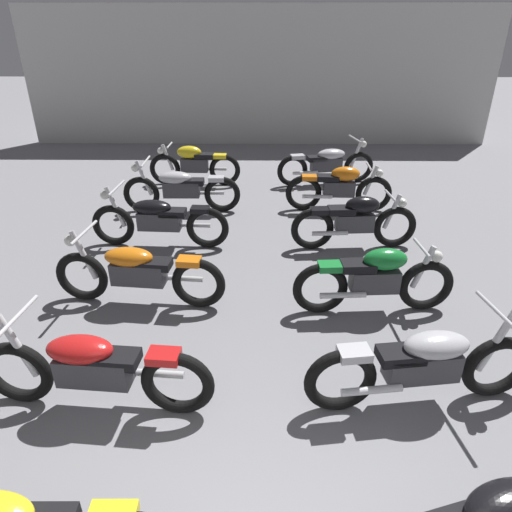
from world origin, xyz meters
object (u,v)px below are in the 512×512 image
(motorcycle_left_row_1, at_px, (93,368))
(motorcycle_left_row_5, at_px, (194,164))
(motorcycle_left_row_2, at_px, (137,272))
(motorcycle_left_row_4, at_px, (181,188))
(motorcycle_right_row_4, at_px, (340,187))
(motorcycle_right_row_5, at_px, (327,164))
(motorcycle_right_row_1, at_px, (423,364))
(motorcycle_left_row_3, at_px, (159,220))
(motorcycle_right_row_2, at_px, (375,278))
(motorcycle_right_row_3, at_px, (355,221))

(motorcycle_left_row_1, bearing_deg, motorcycle_left_row_5, 89.59)
(motorcycle_left_row_2, bearing_deg, motorcycle_left_row_4, 89.33)
(motorcycle_right_row_4, relative_size, motorcycle_right_row_5, 0.92)
(motorcycle_right_row_1, bearing_deg, motorcycle_left_row_3, 132.82)
(motorcycle_right_row_2, height_order, motorcycle_right_row_5, motorcycle_right_row_5)
(motorcycle_left_row_2, xyz_separation_m, motorcycle_right_row_2, (2.90, -0.14, 0.01))
(motorcycle_right_row_1, xyz_separation_m, motorcycle_right_row_2, (-0.10, 1.52, 0.01))
(motorcycle_right_row_1, bearing_deg, motorcycle_right_row_3, 90.42)
(motorcycle_left_row_3, bearing_deg, motorcycle_left_row_5, 87.26)
(motorcycle_left_row_3, distance_m, motorcycle_right_row_5, 4.36)
(motorcycle_left_row_5, relative_size, motorcycle_right_row_5, 0.92)
(motorcycle_right_row_2, relative_size, motorcycle_right_row_5, 0.92)
(motorcycle_right_row_1, height_order, motorcycle_right_row_2, motorcycle_right_row_1)
(motorcycle_left_row_2, relative_size, motorcycle_right_row_4, 1.10)
(motorcycle_left_row_1, distance_m, motorcycle_left_row_3, 3.41)
(motorcycle_left_row_5, bearing_deg, motorcycle_left_row_2, -90.90)
(motorcycle_left_row_4, xyz_separation_m, motorcycle_right_row_2, (2.86, -3.28, 0.01))
(motorcycle_left_row_4, height_order, motorcycle_right_row_3, motorcycle_left_row_4)
(motorcycle_left_row_4, xyz_separation_m, motorcycle_left_row_5, (0.04, 1.58, 0.01))
(motorcycle_right_row_1, xyz_separation_m, motorcycle_right_row_5, (-0.06, 6.47, 0.00))
(motorcycle_left_row_3, bearing_deg, motorcycle_right_row_4, 27.17)
(motorcycle_left_row_3, distance_m, motorcycle_right_row_3, 3.05)
(motorcycle_right_row_3, bearing_deg, motorcycle_left_row_4, 152.79)
(motorcycle_right_row_3, xyz_separation_m, motorcycle_right_row_4, (-0.00, 1.59, 0.00))
(motorcycle_left_row_3, height_order, motorcycle_right_row_3, motorcycle_left_row_3)
(motorcycle_right_row_1, height_order, motorcycle_right_row_4, motorcycle_right_row_1)
(motorcycle_left_row_5, relative_size, motorcycle_right_row_2, 1.00)
(motorcycle_left_row_2, bearing_deg, motorcycle_right_row_4, 47.27)
(motorcycle_left_row_4, relative_size, motorcycle_right_row_5, 1.01)
(motorcycle_right_row_4, bearing_deg, motorcycle_right_row_5, 91.27)
(motorcycle_right_row_1, xyz_separation_m, motorcycle_right_row_4, (-0.03, 4.88, 0.01))
(motorcycle_right_row_1, distance_m, motorcycle_right_row_2, 1.52)
(motorcycle_left_row_4, distance_m, motorcycle_left_row_5, 1.58)
(motorcycle_left_row_5, distance_m, motorcycle_right_row_5, 2.86)
(motorcycle_right_row_2, distance_m, motorcycle_right_row_5, 4.95)
(motorcycle_right_row_4, bearing_deg, motorcycle_left_row_5, 152.65)
(motorcycle_right_row_3, bearing_deg, motorcycle_right_row_4, 90.16)
(motorcycle_right_row_2, xyz_separation_m, motorcycle_right_row_4, (0.07, 3.36, 0.00))
(motorcycle_left_row_1, distance_m, motorcycle_left_row_2, 1.75)
(motorcycle_right_row_4, distance_m, motorcycle_right_row_5, 1.59)
(motorcycle_right_row_2, bearing_deg, motorcycle_left_row_5, 120.19)
(motorcycle_left_row_4, distance_m, motorcycle_right_row_4, 2.94)
(motorcycle_left_row_2, relative_size, motorcycle_right_row_3, 1.10)
(motorcycle_right_row_2, bearing_deg, motorcycle_right_row_4, 88.76)
(motorcycle_left_row_1, bearing_deg, motorcycle_right_row_3, 48.91)
(motorcycle_right_row_4, xyz_separation_m, motorcycle_right_row_5, (-0.04, 1.59, -0.01))
(motorcycle_left_row_5, bearing_deg, motorcycle_left_row_1, -90.41)
(motorcycle_right_row_3, height_order, motorcycle_right_row_5, motorcycle_right_row_5)
(motorcycle_left_row_2, height_order, motorcycle_right_row_5, same)
(motorcycle_left_row_2, bearing_deg, motorcycle_right_row_2, -2.77)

